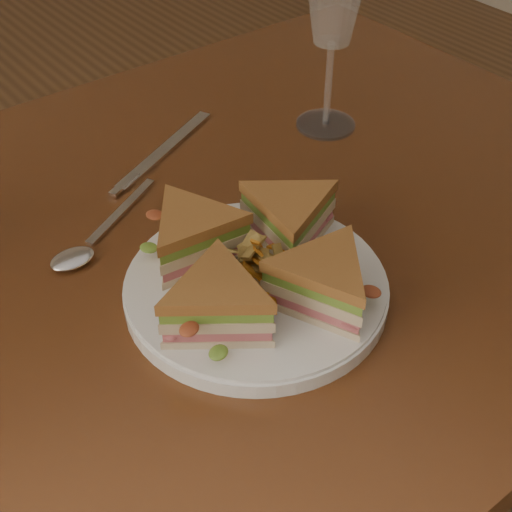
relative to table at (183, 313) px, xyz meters
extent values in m
cube|color=#3C1D0D|center=(0.00, 0.00, 0.08)|extent=(1.20, 0.80, 0.04)
cylinder|color=#361D10|center=(0.54, 0.34, -0.30)|extent=(0.06, 0.06, 0.71)
cylinder|color=white|center=(0.02, -0.11, 0.11)|extent=(0.26, 0.26, 0.02)
cube|color=silver|center=(-0.02, 0.09, 0.10)|extent=(0.12, 0.07, 0.00)
ellipsoid|color=silver|center=(-0.10, 0.04, 0.10)|extent=(0.05, 0.03, 0.01)
cube|color=silver|center=(0.09, 0.17, 0.10)|extent=(0.19, 0.10, 0.00)
cube|color=silver|center=(0.01, 0.13, 0.10)|extent=(0.05, 0.03, 0.00)
cylinder|color=white|center=(0.30, 0.09, 0.10)|extent=(0.08, 0.08, 0.00)
cylinder|color=white|center=(0.30, 0.09, 0.16)|extent=(0.01, 0.01, 0.11)
camera|label=1|loc=(-0.29, -0.52, 0.59)|focal=50.00mm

